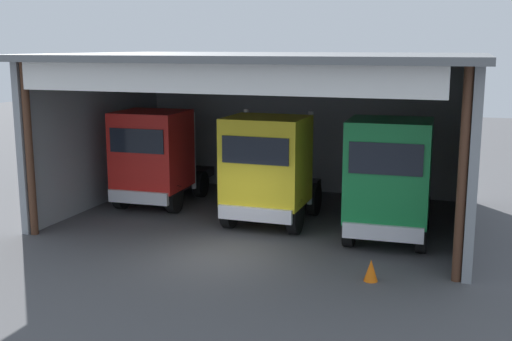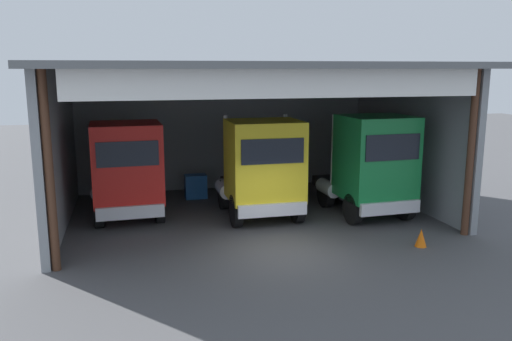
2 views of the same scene
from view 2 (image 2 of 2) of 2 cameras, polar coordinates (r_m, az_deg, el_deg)
name	(u,v)px [view 2 (image 2 of 2)]	position (r m, az deg, el deg)	size (l,w,h in m)	color
ground_plane	(281,252)	(15.73, 2.82, -8.94)	(80.00, 80.00, 0.00)	#4C4C4F
workshop_shed	(242,110)	(19.97, -1.51, 6.67)	(13.82, 10.03, 5.59)	gray
truck_red_left_bay	(126,170)	(19.17, -14.04, 0.09)	(2.65, 5.32, 3.55)	red
truck_yellow_center_right_bay	(261,168)	(18.63, 0.59, 0.28)	(2.68, 5.01, 3.72)	yellow
truck_green_center_bay	(371,165)	(19.38, 12.47, 0.60)	(2.65, 5.05, 3.75)	#197F3D
oil_drum	(283,177)	(24.06, 3.00, -0.69)	(0.58, 0.58, 0.93)	#B21E19
tool_cart	(196,186)	(22.07, -6.63, -1.75)	(0.90, 0.60, 1.00)	#1E59A5
traffic_cone	(421,238)	(16.88, 17.67, -7.05)	(0.36, 0.36, 0.56)	orange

